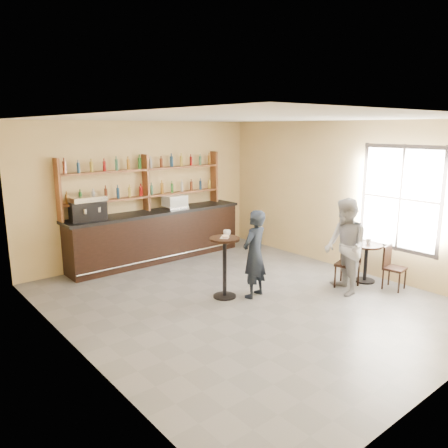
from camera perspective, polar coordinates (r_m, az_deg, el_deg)
floor at (r=8.00m, az=2.60°, el=-9.94°), size 7.00×7.00×0.00m
ceiling at (r=7.40m, az=2.84°, el=13.63°), size 7.00×7.00×0.00m
wall_back at (r=10.36m, az=-10.47°, el=4.22°), size 7.00×0.00×7.00m
wall_left at (r=5.99m, az=-19.04°, el=-2.20°), size 0.00×7.00×7.00m
wall_right at (r=9.79m, az=15.84°, el=3.48°), size 0.00×7.00×7.00m
window_pane at (r=9.15m, az=22.03°, el=3.08°), size 0.00×2.00×2.00m
window_frame at (r=9.15m, az=22.01°, el=3.08°), size 0.04×1.70×2.10m
shelf_unit at (r=10.22m, az=-10.16°, el=5.31°), size 4.00×0.26×1.40m
liquor_bottles at (r=10.20m, az=-10.20°, el=6.25°), size 3.68×0.10×1.00m
bar_counter at (r=10.31m, az=-8.71°, el=-1.50°), size 4.33×0.85×1.17m
espresso_machine at (r=9.43m, az=-17.38°, el=1.96°), size 0.76×0.56×0.50m
pastry_case at (r=10.42m, az=-6.46°, el=2.89°), size 0.56×0.47×0.31m
pedestal_table at (r=7.96m, az=0.08°, el=-5.74°), size 0.56×0.56×1.12m
napkin at (r=7.80m, az=0.08°, el=-1.80°), size 0.21×0.21×0.00m
donut at (r=7.79m, az=0.19°, el=-1.62°), size 0.14×0.14×0.05m
cup_pedestal at (r=7.95m, az=0.40°, el=-1.16°), size 0.18×0.18×0.10m
man_main at (r=7.93m, az=3.99°, el=-3.94°), size 0.67×0.52×1.62m
cafe_table at (r=9.26m, az=18.01°, el=-4.86°), size 0.81×0.81×0.78m
cup_cafe at (r=9.18m, az=18.36°, el=-2.18°), size 0.13×0.13×0.10m
chair_west at (r=8.82m, az=15.84°, el=-5.01°), size 0.51×0.51×0.94m
chair_south at (r=9.00m, az=21.42°, el=-5.37°), size 0.42×0.42×0.85m
patron_second at (r=8.38m, az=15.55°, el=-2.87°), size 1.03×1.10×1.80m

